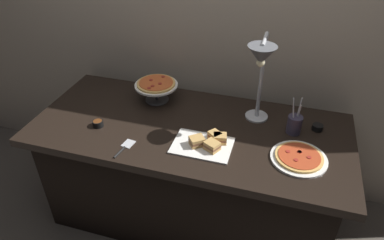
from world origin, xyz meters
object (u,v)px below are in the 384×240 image
(sauce_cup_near, at_px, (318,127))
(pizza_plate_front, at_px, (299,158))
(sandwich_platter, at_px, (207,143))
(sauce_cup_far, at_px, (98,123))
(pizza_plate_center, at_px, (156,86))
(utensil_holder, at_px, (294,124))
(serving_spatula, at_px, (124,148))
(heat_lamp, at_px, (261,63))

(sauce_cup_near, bearing_deg, pizza_plate_front, -106.79)
(sandwich_platter, distance_m, sauce_cup_near, 0.68)
(sandwich_platter, bearing_deg, sauce_cup_far, -179.72)
(sandwich_platter, relative_size, sauce_cup_near, 5.22)
(pizza_plate_front, distance_m, pizza_plate_center, 1.01)
(utensil_holder, bearing_deg, sauce_cup_near, 26.19)
(pizza_plate_center, distance_m, serving_spatula, 0.54)
(sauce_cup_near, xyz_separation_m, serving_spatula, (-1.02, -0.48, -0.02))
(sauce_cup_near, relative_size, serving_spatula, 0.36)
(sauce_cup_far, relative_size, utensil_holder, 0.28)
(sandwich_platter, distance_m, utensil_holder, 0.53)
(sandwich_platter, height_order, serving_spatula, sandwich_platter)
(pizza_plate_center, height_order, utensil_holder, utensil_holder)
(pizza_plate_center, bearing_deg, pizza_plate_front, -20.49)
(sauce_cup_near, bearing_deg, sandwich_platter, -150.34)
(pizza_plate_front, xyz_separation_m, sauce_cup_near, (0.09, 0.31, 0.01))
(heat_lamp, height_order, pizza_plate_front, heat_lamp)
(heat_lamp, relative_size, pizza_plate_front, 1.85)
(sandwich_platter, bearing_deg, pizza_plate_front, 3.39)
(sauce_cup_far, distance_m, utensil_holder, 1.16)
(sauce_cup_far, bearing_deg, heat_lamp, 13.92)
(sauce_cup_near, distance_m, serving_spatula, 1.13)
(sauce_cup_near, xyz_separation_m, utensil_holder, (-0.14, -0.07, 0.04))
(pizza_plate_center, bearing_deg, sandwich_platter, -40.63)
(pizza_plate_center, xyz_separation_m, sauce_cup_far, (-0.23, -0.38, -0.09))
(utensil_holder, bearing_deg, pizza_plate_center, 172.86)
(sauce_cup_far, xyz_separation_m, utensil_holder, (1.12, 0.27, 0.04))
(pizza_plate_front, distance_m, sandwich_platter, 0.50)
(pizza_plate_front, distance_m, utensil_holder, 0.25)
(heat_lamp, distance_m, sauce_cup_near, 0.56)
(sauce_cup_near, height_order, serving_spatula, sauce_cup_near)
(utensil_holder, relative_size, serving_spatula, 1.32)
(sauce_cup_far, distance_m, serving_spatula, 0.28)
(sauce_cup_near, bearing_deg, pizza_plate_center, 177.48)
(utensil_holder, xyz_separation_m, serving_spatula, (-0.88, -0.42, -0.06))
(sauce_cup_near, xyz_separation_m, sauce_cup_far, (-1.26, -0.34, 0.00))
(pizza_plate_front, relative_size, sauce_cup_far, 4.67)
(utensil_holder, bearing_deg, sauce_cup_far, -166.43)
(pizza_plate_front, bearing_deg, utensil_holder, 100.34)
(sandwich_platter, height_order, sauce_cup_near, sandwich_platter)
(pizza_plate_front, height_order, utensil_holder, utensil_holder)
(heat_lamp, xyz_separation_m, serving_spatula, (-0.66, -0.37, -0.43))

